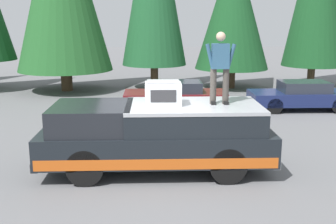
{
  "coord_description": "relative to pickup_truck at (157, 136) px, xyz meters",
  "views": [
    {
      "loc": [
        -9.21,
        0.17,
        3.65
      ],
      "look_at": [
        0.94,
        -0.22,
        1.35
      ],
      "focal_mm": 44.56,
      "sensor_mm": 36.0,
      "label": 1
    }
  ],
  "objects": [
    {
      "name": "compressor_unit",
      "position": [
        -0.02,
        -0.16,
        1.05
      ],
      "size": [
        0.65,
        0.84,
        0.56
      ],
      "color": "silver",
      "rests_on": "pickup_truck"
    },
    {
      "name": "parked_car_navy",
      "position": [
        6.71,
        -5.94,
        -0.29
      ],
      "size": [
        1.64,
        4.1,
        1.16
      ],
      "color": "navy",
      "rests_on": "ground"
    },
    {
      "name": "ground_plane",
      "position": [
        -0.44,
        -0.08,
        -0.87
      ],
      "size": [
        90.0,
        90.0,
        0.0
      ],
      "primitive_type": "plane",
      "color": "slate"
    },
    {
      "name": "conifer_left",
      "position": [
        12.21,
        -4.08,
        3.34
      ],
      "size": [
        3.82,
        3.82,
        7.4
      ],
      "color": "#4C3826",
      "rests_on": "ground"
    },
    {
      "name": "person_on_truck_bed",
      "position": [
        0.03,
        -1.5,
        1.68
      ],
      "size": [
        0.29,
        0.72,
        1.69
      ],
      "color": "#423D38",
      "rests_on": "pickup_truck"
    },
    {
      "name": "parked_car_maroon",
      "position": [
        6.88,
        -0.84,
        -0.29
      ],
      "size": [
        1.64,
        4.1,
        1.16
      ],
      "color": "maroon",
      "rests_on": "ground"
    },
    {
      "name": "pickup_truck",
      "position": [
        0.0,
        0.0,
        0.0
      ],
      "size": [
        2.01,
        5.54,
        1.65
      ],
      "color": "black",
      "rests_on": "ground"
    }
  ]
}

